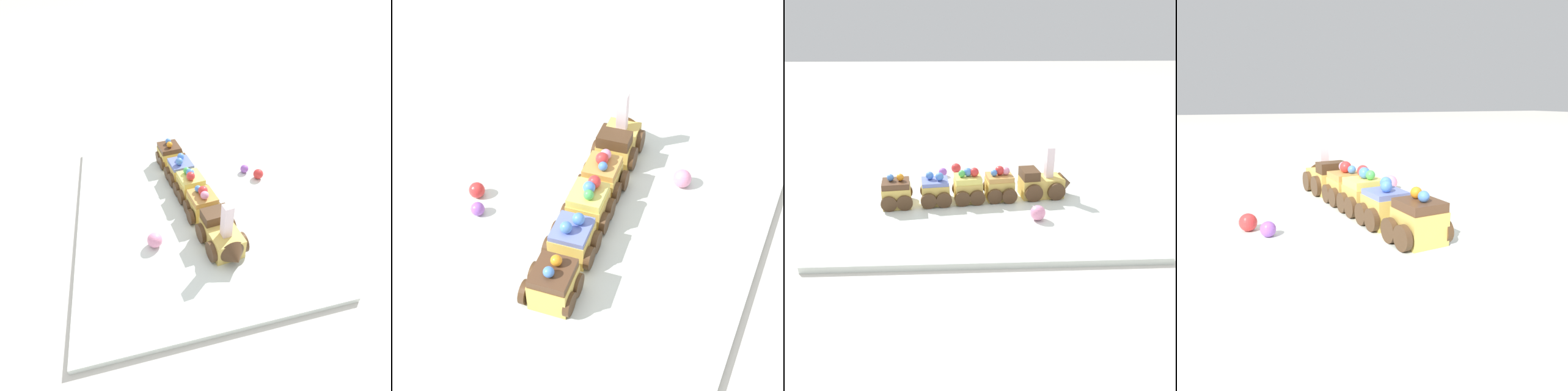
# 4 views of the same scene
# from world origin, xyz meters

# --- Properties ---
(ground_plane) EXTENTS (10.00, 10.00, 0.00)m
(ground_plane) POSITION_xyz_m (0.00, 0.00, 0.00)
(ground_plane) COLOR beige
(display_board) EXTENTS (0.62, 0.47, 0.01)m
(display_board) POSITION_xyz_m (0.00, 0.00, 0.01)
(display_board) COLOR silver
(display_board) RESTS_ON ground_plane
(cake_train_locomotive) EXTENTS (0.13, 0.09, 0.11)m
(cake_train_locomotive) POSITION_xyz_m (0.14, 0.04, 0.04)
(cake_train_locomotive) COLOR #E0BC56
(cake_train_locomotive) RESTS_ON display_board
(cake_car_caramel) EXTENTS (0.07, 0.08, 0.08)m
(cake_car_caramel) POSITION_xyz_m (0.04, 0.03, 0.04)
(cake_car_caramel) COLOR #E0BC56
(cake_car_caramel) RESTS_ON display_board
(cake_car_lemon) EXTENTS (0.07, 0.08, 0.08)m
(cake_car_lemon) POSITION_xyz_m (-0.03, 0.02, 0.04)
(cake_car_lemon) COLOR #E0BC56
(cake_car_lemon) RESTS_ON display_board
(cake_car_blueberry) EXTENTS (0.07, 0.08, 0.07)m
(cake_car_blueberry) POSITION_xyz_m (-0.10, 0.01, 0.04)
(cake_car_blueberry) COLOR #E0BC56
(cake_car_blueberry) RESTS_ON display_board
(cake_car_chocolate) EXTENTS (0.07, 0.08, 0.07)m
(cake_car_chocolate) POSITION_xyz_m (-0.19, 0.00, 0.04)
(cake_car_chocolate) COLOR #E0BC56
(cake_car_chocolate) RESTS_ON display_board
(gumball_purple) EXTENTS (0.02, 0.02, 0.02)m
(gumball_purple) POSITION_xyz_m (-0.10, 0.18, 0.02)
(gumball_purple) COLOR #9956C6
(gumball_purple) RESTS_ON display_board
(gumball_pink) EXTENTS (0.03, 0.03, 0.03)m
(gumball_pink) POSITION_xyz_m (0.11, -0.08, 0.03)
(gumball_pink) COLOR pink
(gumball_pink) RESTS_ON display_board
(gumball_red) EXTENTS (0.03, 0.03, 0.03)m
(gumball_red) POSITION_xyz_m (-0.06, 0.21, 0.02)
(gumball_red) COLOR red
(gumball_red) RESTS_ON display_board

